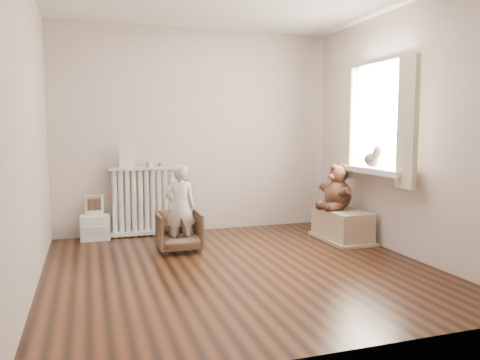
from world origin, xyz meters
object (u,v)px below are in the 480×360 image
object	(u,v)px
armchair	(179,231)
toy_bench	(342,224)
toy_vanity	(95,217)
child	(180,208)
teddy_bear	(338,184)
plush_cat	(373,159)
radiator	(144,205)

from	to	relation	value
armchair	toy_bench	xyz separation A→B (m)	(1.95, -0.10, -0.02)
toy_vanity	armchair	size ratio (longest dim) A/B	1.13
toy_vanity	toy_bench	bearing A→B (deg)	-18.53
toy_vanity	child	distance (m)	1.26
armchair	teddy_bear	xyz separation A→B (m)	(1.93, -0.03, 0.45)
toy_vanity	plush_cat	size ratio (longest dim) A/B	1.83
toy_vanity	plush_cat	bearing A→B (deg)	-24.39
armchair	plush_cat	size ratio (longest dim) A/B	1.61
toy_vanity	teddy_bear	distance (m)	2.95
child	toy_bench	size ratio (longest dim) A/B	1.20
radiator	toy_vanity	xyz separation A→B (m)	(-0.59, -0.03, -0.11)
armchair	toy_vanity	bearing A→B (deg)	136.70
plush_cat	toy_bench	bearing A→B (deg)	104.02
radiator	plush_cat	bearing A→B (deg)	-30.02
armchair	plush_cat	bearing A→B (deg)	-12.69
toy_vanity	teddy_bear	bearing A→B (deg)	-17.36
radiator	plush_cat	xyz separation A→B (m)	(2.37, -1.37, 0.61)
toy_vanity	armchair	distance (m)	1.21
toy_vanity	armchair	xyz separation A→B (m)	(0.87, -0.84, -0.06)
child	teddy_bear	world-z (taller)	child
child	teddy_bear	distance (m)	1.94
radiator	teddy_bear	size ratio (longest dim) A/B	1.61
radiator	toy_vanity	size ratio (longest dim) A/B	1.59
armchair	child	xyz separation A→B (m)	(0.00, -0.05, 0.27)
radiator	plush_cat	world-z (taller)	plush_cat
toy_vanity	toy_bench	size ratio (longest dim) A/B	0.69
radiator	toy_vanity	bearing A→B (deg)	-177.07
plush_cat	teddy_bear	bearing A→B (deg)	103.85
toy_vanity	child	bearing A→B (deg)	-45.74
radiator	armchair	distance (m)	0.93
teddy_bear	radiator	bearing A→B (deg)	146.36
armchair	toy_bench	size ratio (longest dim) A/B	0.61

